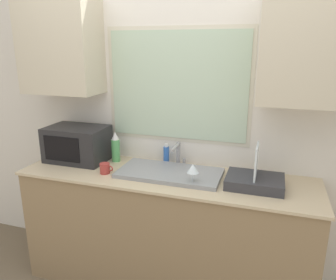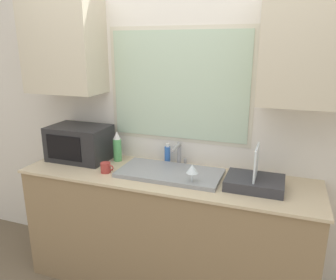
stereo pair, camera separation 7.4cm
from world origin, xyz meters
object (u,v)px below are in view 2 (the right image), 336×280
(microwave, at_px, (80,143))
(wine_glass, at_px, (192,170))
(faucet, at_px, (179,152))
(mug_near_sink, at_px, (106,168))
(dish_rack, at_px, (255,181))
(soap_bottle, at_px, (167,155))
(spray_bottle, at_px, (117,147))

(microwave, relative_size, wine_glass, 3.09)
(faucet, bearing_deg, mug_near_sink, -146.90)
(dish_rack, bearing_deg, soap_bottle, 161.61)
(soap_bottle, height_order, mug_near_sink, soap_bottle)
(faucet, height_order, wine_glass, faucet)
(faucet, bearing_deg, microwave, -171.97)
(spray_bottle, relative_size, soap_bottle, 1.48)
(soap_bottle, bearing_deg, microwave, -168.47)
(spray_bottle, bearing_deg, wine_glass, -21.45)
(microwave, xyz_separation_m, wine_glass, (1.03, -0.21, -0.02))
(faucet, relative_size, spray_bottle, 0.78)
(dish_rack, height_order, wine_glass, dish_rack)
(dish_rack, relative_size, mug_near_sink, 3.64)
(microwave, relative_size, mug_near_sink, 4.63)
(mug_near_sink, bearing_deg, dish_rack, 5.46)
(soap_bottle, bearing_deg, spray_bottle, -169.95)
(faucet, bearing_deg, dish_rack, -18.73)
(faucet, bearing_deg, soap_bottle, 163.63)
(dish_rack, distance_m, mug_near_sink, 1.08)
(dish_rack, relative_size, soap_bottle, 2.25)
(wine_glass, bearing_deg, faucet, 121.95)
(dish_rack, distance_m, soap_bottle, 0.75)
(spray_bottle, height_order, soap_bottle, spray_bottle)
(spray_bottle, bearing_deg, faucet, 4.70)
(dish_rack, xyz_separation_m, soap_bottle, (-0.71, 0.24, 0.03))
(dish_rack, bearing_deg, mug_near_sink, -174.54)
(spray_bottle, distance_m, mug_near_sink, 0.28)
(faucet, relative_size, soap_bottle, 1.16)
(dish_rack, bearing_deg, spray_bottle, 171.75)
(spray_bottle, distance_m, soap_bottle, 0.42)
(microwave, distance_m, mug_near_sink, 0.42)
(spray_bottle, bearing_deg, microwave, -166.54)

